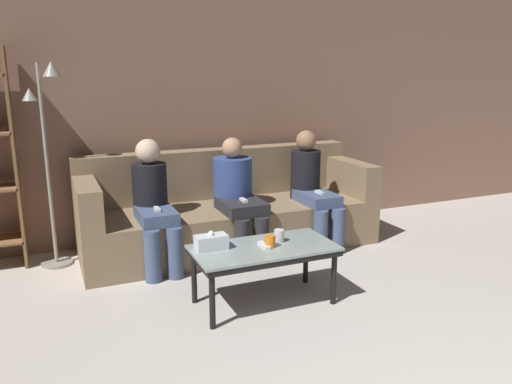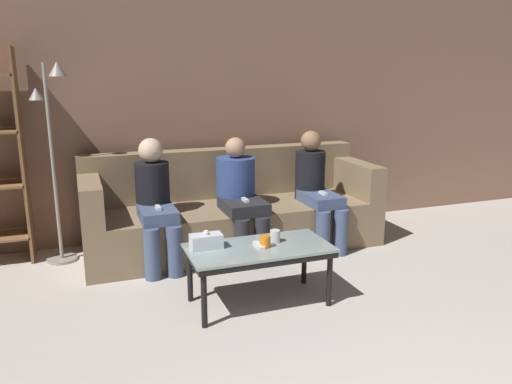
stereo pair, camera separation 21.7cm
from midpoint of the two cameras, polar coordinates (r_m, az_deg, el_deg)
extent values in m
cube|color=#8C6651|center=(5.05, -3.39, 9.87)|extent=(12.00, 0.06, 2.60)
cube|color=#897051|center=(4.71, -1.16, -3.89)|extent=(2.72, 0.90, 0.42)
cube|color=#897051|center=(4.92, -2.51, 2.26)|extent=(2.72, 0.20, 0.47)
cube|color=#897051|center=(4.37, -17.11, -0.71)|extent=(0.18, 0.90, 0.33)
cube|color=#897051|center=(5.15, 12.30, 1.67)|extent=(0.18, 0.90, 0.33)
cube|color=#8C9E99|center=(3.52, 2.12, -6.41)|extent=(1.01, 0.51, 0.02)
cube|color=black|center=(3.53, 2.11, -6.85)|extent=(0.99, 0.50, 0.04)
cylinder|color=black|center=(3.30, -4.04, -12.32)|extent=(0.04, 0.04, 0.37)
cylinder|color=black|center=(3.63, 10.11, -10.01)|extent=(0.04, 0.04, 0.37)
cylinder|color=black|center=(3.66, -5.86, -9.64)|extent=(0.04, 0.04, 0.37)
cylinder|color=black|center=(3.96, 7.11, -7.83)|extent=(0.04, 0.04, 0.37)
cylinder|color=orange|center=(3.50, 2.85, -5.68)|extent=(0.07, 0.07, 0.09)
cylinder|color=silver|center=(3.60, 3.93, -5.07)|extent=(0.07, 0.07, 0.09)
cube|color=silver|center=(3.48, -3.93, -5.66)|extent=(0.22, 0.12, 0.10)
sphere|color=white|center=(3.46, -3.94, -4.69)|extent=(0.04, 0.04, 0.04)
cube|color=white|center=(3.52, 2.12, -6.12)|extent=(0.04, 0.15, 0.02)
cube|color=brown|center=(4.66, -23.90, 3.65)|extent=(0.02, 0.32, 1.83)
cylinder|color=gray|center=(4.73, -20.05, -7.22)|extent=(0.26, 0.26, 0.02)
cylinder|color=gray|center=(4.51, -20.91, 2.79)|extent=(0.03, 0.03, 1.70)
cone|color=gray|center=(4.45, -20.47, 13.06)|extent=(0.14, 0.14, 0.12)
cone|color=gray|center=(4.49, -22.59, 10.31)|extent=(0.12, 0.12, 0.10)
cylinder|color=#47567A|center=(4.06, -10.27, -7.00)|extent=(0.13, 0.13, 0.42)
cylinder|color=#47567A|center=(4.09, -7.77, -6.74)|extent=(0.13, 0.13, 0.42)
cube|color=#47567A|center=(4.20, -9.74, -2.49)|extent=(0.29, 0.44, 0.10)
cylinder|color=black|center=(4.37, -10.36, 0.43)|extent=(0.29, 0.29, 0.45)
sphere|color=beige|center=(4.30, -10.54, 4.69)|extent=(0.21, 0.21, 0.21)
cube|color=white|center=(4.14, -9.66, -1.79)|extent=(0.04, 0.12, 0.02)
cylinder|color=#28282D|center=(4.23, -0.10, -5.93)|extent=(0.13, 0.13, 0.42)
cylinder|color=#28282D|center=(4.29, 2.17, -5.65)|extent=(0.13, 0.13, 0.42)
cube|color=#28282D|center=(4.38, 0.00, -1.61)|extent=(0.35, 0.45, 0.10)
cylinder|color=#334784|center=(4.55, -0.98, 1.17)|extent=(0.35, 0.35, 0.45)
sphere|color=tan|center=(4.49, -1.00, 5.09)|extent=(0.18, 0.18, 0.18)
cube|color=white|center=(4.32, 0.20, -0.93)|extent=(0.04, 0.12, 0.02)
cylinder|color=#47567A|center=(4.52, 9.01, -4.82)|extent=(0.13, 0.13, 0.42)
cylinder|color=#47567A|center=(4.60, 10.97, -4.55)|extent=(0.13, 0.13, 0.42)
cube|color=#47567A|center=(4.68, 8.72, -0.79)|extent=(0.29, 0.47, 0.10)
cylinder|color=black|center=(4.84, 7.47, 1.92)|extent=(0.29, 0.29, 0.47)
sphere|color=#997051|center=(4.78, 7.60, 5.79)|extent=(0.19, 0.19, 0.19)
cube|color=white|center=(4.62, 9.02, -0.14)|extent=(0.04, 0.12, 0.02)
camera|label=1|loc=(0.11, -88.46, 0.37)|focal=35.00mm
camera|label=2|loc=(0.11, 91.54, -0.37)|focal=35.00mm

